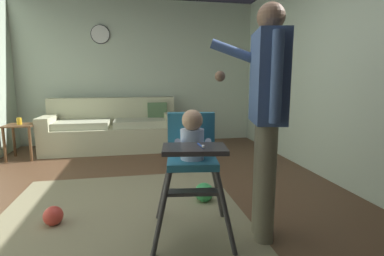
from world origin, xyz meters
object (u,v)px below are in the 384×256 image
object	(u,v)px
high_chair	(192,150)
sippy_cup	(19,121)
toy_ball	(53,216)
side_table	(21,134)
adult_standing	(266,111)
wall_clock	(100,34)
toy_ball_second	(204,192)
couch	(113,130)

from	to	relation	value
high_chair	sippy_cup	bearing A→B (deg)	-133.42
high_chair	sippy_cup	world-z (taller)	high_chair
toy_ball	side_table	distance (m)	2.48
high_chair	adult_standing	world-z (taller)	adult_standing
toy_ball	sippy_cup	xyz separation A→B (m)	(-1.01, 2.25, 0.49)
adult_standing	wall_clock	world-z (taller)	wall_clock
toy_ball_second	wall_clock	world-z (taller)	wall_clock
toy_ball_second	sippy_cup	size ratio (longest dim) A/B	1.86
toy_ball_second	wall_clock	bearing A→B (deg)	112.49
high_chair	sippy_cup	distance (m)	3.35
couch	toy_ball_second	xyz separation A→B (m)	(1.02, -2.43, -0.24)
toy_ball_second	adult_standing	bearing A→B (deg)	-68.54
high_chair	sippy_cup	size ratio (longest dim) A/B	9.71
couch	toy_ball	xyz separation A→B (m)	(-0.29, -2.65, -0.25)
toy_ball	wall_clock	distance (m)	3.65
high_chair	couch	bearing A→B (deg)	-157.39
high_chair	adult_standing	xyz separation A→B (m)	(0.51, -0.12, 0.29)
couch	side_table	world-z (taller)	couch
couch	wall_clock	bearing A→B (deg)	-159.17
couch	toy_ball_second	world-z (taller)	couch
toy_ball_second	side_table	size ratio (longest dim) A/B	0.36
sippy_cup	adult_standing	bearing A→B (deg)	-46.45
side_table	sippy_cup	distance (m)	0.19
side_table	sippy_cup	world-z (taller)	sippy_cup
high_chair	adult_standing	distance (m)	0.60
adult_standing	sippy_cup	world-z (taller)	adult_standing
couch	high_chair	world-z (taller)	high_chair
toy_ball	side_table	world-z (taller)	side_table
adult_standing	sippy_cup	distance (m)	3.79
sippy_cup	wall_clock	distance (m)	1.99
high_chair	adult_standing	size ratio (longest dim) A/B	0.58
high_chair	sippy_cup	xyz separation A→B (m)	(-2.09, 2.61, -0.10)
couch	high_chair	xyz separation A→B (m)	(0.79, -3.01, 0.34)
adult_standing	toy_ball_second	xyz separation A→B (m)	(-0.28, 0.71, -0.86)
couch	toy_ball	bearing A→B (deg)	-6.31
high_chair	wall_clock	bearing A→B (deg)	-156.53
toy_ball_second	couch	bearing A→B (deg)	112.81
high_chair	toy_ball	size ratio (longest dim) A/B	6.18
sippy_cup	side_table	bearing A→B (deg)	-0.00
couch	sippy_cup	size ratio (longest dim) A/B	21.70
side_table	high_chair	bearing A→B (deg)	-51.45
adult_standing	sippy_cup	bearing A→B (deg)	-32.88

